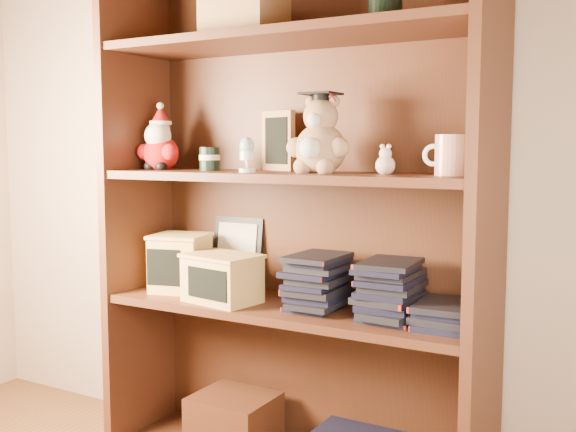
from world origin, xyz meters
name	(u,v)px	position (x,y,z in m)	size (l,w,h in m)	color
bookcase	(296,228)	(0.00, 1.36, 0.78)	(1.20, 0.35, 1.60)	#4A2615
shelf_lower	(288,309)	(0.00, 1.30, 0.54)	(1.14, 0.33, 0.02)	#4A2615
shelf_upper	(288,177)	(0.00, 1.30, 0.94)	(1.14, 0.33, 0.02)	#4A2615
santa_plush	(160,144)	(-0.48, 1.30, 1.03)	(0.16, 0.12, 0.23)	#A50F0F
teachers_tin	(210,159)	(-0.28, 1.30, 0.99)	(0.07, 0.07, 0.07)	black
chalkboard_plaque	(278,142)	(-0.10, 1.42, 1.04)	(0.14, 0.11, 0.19)	#9E7547
egg_cup	(247,153)	(-0.09, 1.23, 1.01)	(0.05, 0.05, 0.10)	white
grad_teddy_bear	(320,142)	(0.11, 1.30, 1.04)	(0.19, 0.17, 0.24)	#A88058
pink_figurine	(385,163)	(0.31, 1.30, 0.98)	(0.05, 0.05, 0.09)	beige
teacher_mug	(450,155)	(0.49, 1.30, 1.00)	(0.12, 0.09, 0.11)	silver
certificate_frame	(237,253)	(-0.27, 1.44, 0.67)	(0.19, 0.05, 0.24)	black
treats_box	(180,262)	(-0.41, 1.30, 0.65)	(0.21, 0.21, 0.19)	#D6AE58
pencils_box	(222,278)	(-0.19, 1.24, 0.63)	(0.25, 0.20, 0.15)	#D6AE58
book_stack_left	(318,282)	(0.10, 1.30, 0.63)	(0.14, 0.20, 0.16)	black
book_stack_mid	(391,290)	(0.33, 1.30, 0.63)	(0.14, 0.20, 0.16)	black
book_stack_right	(447,314)	(0.49, 1.30, 0.58)	(0.14, 0.20, 0.06)	black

